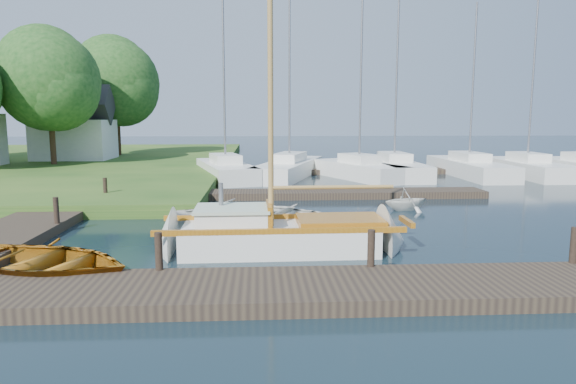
{
  "coord_description": "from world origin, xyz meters",
  "views": [
    {
      "loc": [
        -0.89,
        -15.58,
        3.48
      ],
      "look_at": [
        0.0,
        0.0,
        1.2
      ],
      "focal_mm": 32.0,
      "sensor_mm": 36.0,
      "label": 1
    }
  ],
  "objects": [
    {
      "name": "marina_boat_2",
      "position": [
        4.84,
        13.31,
        0.59
      ],
      "size": [
        4.78,
        7.31,
        12.31
      ],
      "rotation": [
        0.0,
        0.0,
        1.98
      ],
      "color": "white",
      "rests_on": "ground"
    },
    {
      "name": "marina_boat_3",
      "position": [
        7.17,
        14.47,
        0.58
      ],
      "size": [
        2.3,
        8.4,
        12.26
      ],
      "rotation": [
        0.0,
        0.0,
        1.58
      ],
      "color": "white",
      "rests_on": "ground"
    },
    {
      "name": "near_dock",
      "position": [
        0.0,
        -6.0,
        0.15
      ],
      "size": [
        18.0,
        2.2,
        0.3
      ],
      "primitive_type": "cube",
      "color": "#2C231C",
      "rests_on": "ground"
    },
    {
      "name": "tree_3",
      "position": [
        -14.0,
        18.05,
        5.81
      ],
      "size": [
        6.41,
        6.38,
        8.74
      ],
      "color": "#332114",
      "rests_on": "shore"
    },
    {
      "name": "sailboat",
      "position": [
        -0.22,
        -2.5,
        0.34
      ],
      "size": [
        7.18,
        2.09,
        9.83
      ],
      "rotation": [
        0.0,
        0.0,
        0.02
      ],
      "color": "white",
      "rests_on": "ground"
    },
    {
      "name": "marina_boat_4",
      "position": [
        11.7,
        14.4,
        0.56
      ],
      "size": [
        2.2,
        8.99,
        10.02
      ],
      "rotation": [
        0.0,
        0.0,
        1.57
      ],
      "color": "white",
      "rests_on": "ground"
    },
    {
      "name": "mooring_post_2",
      "position": [
        1.5,
        -5.0,
        0.7
      ],
      "size": [
        0.16,
        0.16,
        0.8
      ],
      "primitive_type": "cylinder",
      "color": "black",
      "rests_on": "near_dock"
    },
    {
      "name": "tender_d",
      "position": [
        4.68,
        3.27,
        0.48
      ],
      "size": [
        2.21,
        2.05,
        0.95
      ],
      "primitive_type": "imported",
      "rotation": [
        0.0,
        0.0,
        1.89
      ],
      "color": "white",
      "rests_on": "ground"
    },
    {
      "name": "pontoon",
      "position": [
        10.0,
        16.0,
        0.15
      ],
      "size": [
        30.0,
        1.6,
        0.3
      ],
      "primitive_type": "cube",
      "color": "#2C231C",
      "rests_on": "ground"
    },
    {
      "name": "house_c",
      "position": [
        -14.0,
        22.0,
        2.58
      ],
      "size": [
        5.25,
        4.0,
        5.28
      ],
      "color": "silver",
      "rests_on": "shore"
    },
    {
      "name": "far_dock",
      "position": [
        2.0,
        6.5,
        0.15
      ],
      "size": [
        14.0,
        1.6,
        0.3
      ],
      "primitive_type": "cube",
      "color": "#2C231C",
      "rests_on": "ground"
    },
    {
      "name": "marina_boat_1",
      "position": [
        0.91,
        14.49,
        0.56
      ],
      "size": [
        4.91,
        9.46,
        10.79
      ],
      "rotation": [
        0.0,
        0.0,
        1.26
      ],
      "color": "white",
      "rests_on": "ground"
    },
    {
      "name": "marina_boat_5",
      "position": [
        15.01,
        13.87,
        0.56
      ],
      "size": [
        2.32,
        7.98,
        10.15
      ],
      "rotation": [
        0.0,
        0.0,
        1.56
      ],
      "color": "white",
      "rests_on": "ground"
    },
    {
      "name": "marina_boat_0",
      "position": [
        -2.78,
        13.63,
        0.56
      ],
      "size": [
        4.11,
        8.17,
        9.89
      ],
      "rotation": [
        0.0,
        0.0,
        1.83
      ],
      "color": "white",
      "rests_on": "ground"
    },
    {
      "name": "ground",
      "position": [
        0.0,
        0.0,
        0.0
      ],
      "size": [
        160.0,
        160.0,
        0.0
      ],
      "primitive_type": "plane",
      "color": "black",
      "rests_on": "ground"
    },
    {
      "name": "mooring_post_3",
      "position": [
        6.0,
        -5.0,
        0.7
      ],
      "size": [
        0.16,
        0.16,
        0.8
      ],
      "primitive_type": "cylinder",
      "color": "black",
      "rests_on": "near_dock"
    },
    {
      "name": "left_dock",
      "position": [
        -8.0,
        2.0,
        0.15
      ],
      "size": [
        2.2,
        18.0,
        0.3
      ],
      "primitive_type": "cube",
      "color": "#2C231C",
      "rests_on": "ground"
    },
    {
      "name": "dinghy",
      "position": [
        -5.68,
        -4.38,
        0.44
      ],
      "size": [
        5.1,
        4.4,
        0.89
      ],
      "primitive_type": "imported",
      "rotation": [
        0.0,
        0.0,
        1.2
      ],
      "color": "#7F420B",
      "rests_on": "ground"
    },
    {
      "name": "mooring_post_1",
      "position": [
        -3.0,
        -5.0,
        0.7
      ],
      "size": [
        0.16,
        0.16,
        0.8
      ],
      "primitive_type": "cylinder",
      "color": "black",
      "rests_on": "near_dock"
    },
    {
      "name": "tender_c",
      "position": [
        0.19,
        1.33,
        0.33
      ],
      "size": [
        3.84,
        3.45,
        0.65
      ],
      "primitive_type": "imported",
      "rotation": [
        0.0,
        0.0,
        1.1
      ],
      "color": "white",
      "rests_on": "ground"
    },
    {
      "name": "mooring_post_4",
      "position": [
        -7.0,
        0.0,
        0.7
      ],
      "size": [
        0.16,
        0.16,
        0.8
      ],
      "primitive_type": "cylinder",
      "color": "black",
      "rests_on": "left_dock"
    },
    {
      "name": "tree_7",
      "position": [
        -12.0,
        26.05,
        6.2
      ],
      "size": [
        6.83,
        6.83,
        9.38
      ],
      "color": "#332114",
      "rests_on": "shore"
    },
    {
      "name": "mooring_post_5",
      "position": [
        -7.0,
        5.0,
        0.7
      ],
      "size": [
        0.16,
        0.16,
        0.8
      ],
      "primitive_type": "cylinder",
      "color": "black",
      "rests_on": "left_dock"
    },
    {
      "name": "tender_a",
      "position": [
        -1.64,
        1.15,
        0.43
      ],
      "size": [
        4.82,
        4.01,
        0.86
      ],
      "primitive_type": "imported",
      "rotation": [
        0.0,
        0.0,
        1.85
      ],
      "color": "white",
      "rests_on": "ground"
    }
  ]
}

